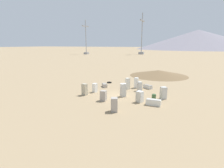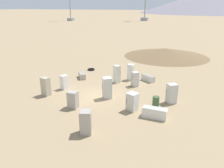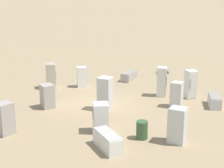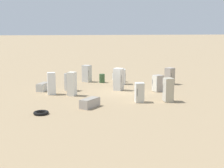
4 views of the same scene
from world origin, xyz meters
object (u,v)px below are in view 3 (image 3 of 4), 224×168
(discarded_fridge_7, at_px, (5,119))
(discarded_fridge_10, at_px, (129,76))
(discarded_fridge_9, at_px, (48,96))
(discarded_fridge_0, at_px, (177,125))
(discarded_fridge_11, at_px, (190,84))
(scrap_tire, at_px, (163,72))
(discarded_fridge_4, at_px, (51,76))
(discarded_fridge_12, at_px, (105,94))
(discarded_fridge_6, at_px, (162,82))
(discarded_fridge_1, at_px, (101,118))
(discarded_fridge_8, at_px, (108,141))
(discarded_fridge_3, at_px, (215,101))
(rusty_barrel, at_px, (142,130))
(discarded_fridge_5, at_px, (82,77))
(discarded_fridge_2, at_px, (177,95))

(discarded_fridge_7, bearing_deg, discarded_fridge_10, 8.55)
(discarded_fridge_9, bearing_deg, discarded_fridge_0, 24.56)
(discarded_fridge_11, height_order, scrap_tire, discarded_fridge_11)
(discarded_fridge_4, relative_size, discarded_fridge_12, 0.90)
(discarded_fridge_6, relative_size, discarded_fridge_12, 0.98)
(discarded_fridge_1, height_order, discarded_fridge_10, discarded_fridge_1)
(discarded_fridge_7, height_order, discarded_fridge_8, discarded_fridge_7)
(discarded_fridge_9, bearing_deg, discarded_fridge_6, 77.64)
(discarded_fridge_3, height_order, rusty_barrel, rusty_barrel)
(discarded_fridge_1, height_order, discarded_fridge_12, discarded_fridge_12)
(discarded_fridge_1, relative_size, discarded_fridge_5, 1.04)
(scrap_tire, bearing_deg, discarded_fridge_8, 46.99)
(discarded_fridge_0, distance_m, discarded_fridge_7, 8.37)
(discarded_fridge_4, relative_size, discarded_fridge_10, 1.05)
(discarded_fridge_7, xyz_separation_m, rusty_barrel, (-5.80, 3.41, -0.36))
(discarded_fridge_1, height_order, discarded_fridge_2, discarded_fridge_2)
(scrap_tire, bearing_deg, discarded_fridge_0, 59.79)
(discarded_fridge_4, bearing_deg, discarded_fridge_10, 97.85)
(discarded_fridge_2, height_order, discarded_fridge_7, discarded_fridge_7)
(discarded_fridge_5, xyz_separation_m, discarded_fridge_11, (-5.35, 5.31, 0.19))
(discarded_fridge_1, bearing_deg, discarded_fridge_7, 88.29)
(discarded_fridge_3, xyz_separation_m, discarded_fridge_12, (6.15, -2.32, 0.64))
(discarded_fridge_6, distance_m, discarded_fridge_12, 4.46)
(discarded_fridge_7, xyz_separation_m, discarded_fridge_8, (-3.84, 3.73, -0.42))
(discarded_fridge_4, bearing_deg, discarded_fridge_0, 26.31)
(discarded_fridge_2, bearing_deg, discarded_fridge_7, 138.96)
(discarded_fridge_3, xyz_separation_m, discarded_fridge_7, (12.05, -1.27, 0.47))
(discarded_fridge_2, height_order, discarded_fridge_12, discarded_fridge_12)
(discarded_fridge_5, bearing_deg, discarded_fridge_3, -37.13)
(discarded_fridge_2, height_order, discarded_fridge_4, discarded_fridge_4)
(discarded_fridge_3, bearing_deg, discarded_fridge_5, -17.90)
(discarded_fridge_10, xyz_separation_m, scrap_tire, (-3.38, -0.59, -0.21))
(discarded_fridge_1, height_order, discarded_fridge_11, discarded_fridge_11)
(discarded_fridge_4, height_order, discarded_fridge_5, discarded_fridge_4)
(discarded_fridge_4, height_order, discarded_fridge_11, discarded_fridge_11)
(discarded_fridge_1, height_order, discarded_fridge_3, discarded_fridge_1)
(discarded_fridge_6, relative_size, scrap_tire, 2.00)
(discarded_fridge_10, bearing_deg, discarded_fridge_7, -96.43)
(discarded_fridge_7, relative_size, discarded_fridge_8, 0.89)
(discarded_fridge_1, relative_size, discarded_fridge_10, 0.89)
(discarded_fridge_9, distance_m, discarded_fridge_12, 3.42)
(discarded_fridge_0, height_order, discarded_fridge_8, discarded_fridge_0)
(discarded_fridge_4, height_order, discarded_fridge_12, discarded_fridge_12)
(discarded_fridge_2, distance_m, discarded_fridge_11, 2.07)
(discarded_fridge_4, xyz_separation_m, discarded_fridge_10, (-5.87, 0.48, -0.57))
(discarded_fridge_9, height_order, discarded_fridge_10, discarded_fridge_9)
(discarded_fridge_3, distance_m, discarded_fridge_8, 8.58)
(discarded_fridge_12, bearing_deg, discarded_fridge_9, 108.64)
(discarded_fridge_2, bearing_deg, scrap_tire, 23.75)
(discarded_fridge_4, bearing_deg, discarded_fridge_11, 63.85)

